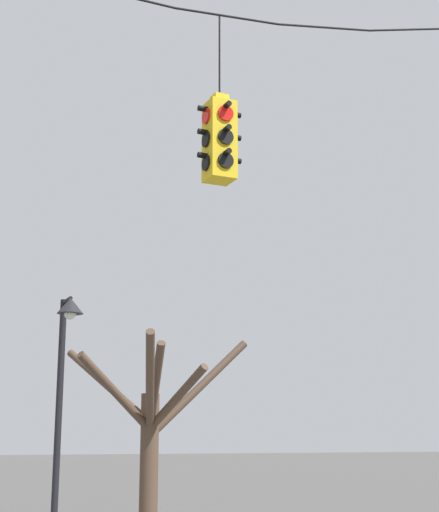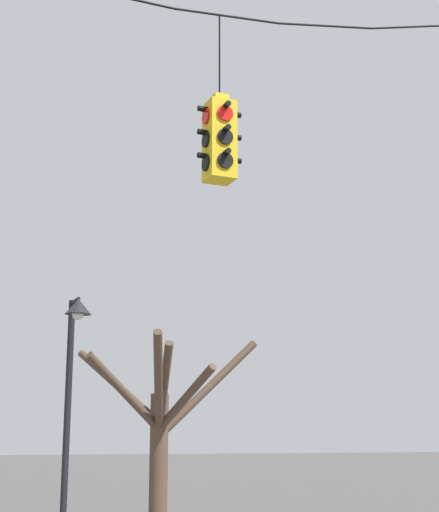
{
  "view_description": "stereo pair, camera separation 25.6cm",
  "coord_description": "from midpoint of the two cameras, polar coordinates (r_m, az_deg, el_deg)",
  "views": [
    {
      "loc": [
        -2.45,
        -8.54,
        1.93
      ],
      "look_at": [
        1.36,
        -0.2,
        4.09
      ],
      "focal_mm": 55.0,
      "sensor_mm": 36.0,
      "label": 1
    },
    {
      "loc": [
        -2.21,
        -8.65,
        1.93
      ],
      "look_at": [
        1.36,
        -0.2,
        4.09
      ],
      "focal_mm": 55.0,
      "sensor_mm": 36.0,
      "label": 2
    }
  ],
  "objects": [
    {
      "name": "street_lamp",
      "position": [
        14.25,
        -10.11,
        -7.58
      ],
      "size": [
        0.47,
        0.81,
        4.43
      ],
      "color": "black",
      "rests_on": "ground_plane"
    },
    {
      "name": "traffic_light_near_left_pole",
      "position": [
        9.86,
        0.75,
        8.45
      ],
      "size": [
        0.58,
        0.58,
        2.25
      ],
      "color": "yellow"
    },
    {
      "name": "bare_tree",
      "position": [
        15.65,
        -3.93,
        -12.33
      ],
      "size": [
        3.8,
        4.01,
        3.98
      ],
      "color": "brown",
      "rests_on": "ground_plane"
    }
  ]
}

